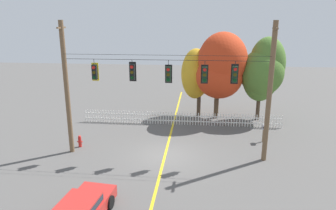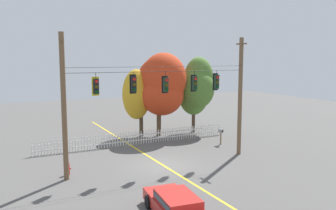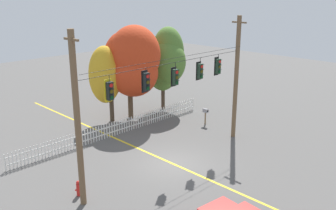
% 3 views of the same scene
% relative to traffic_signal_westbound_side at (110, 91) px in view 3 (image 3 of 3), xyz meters
% --- Properties ---
extents(ground, '(80.00, 80.00, 0.00)m').
position_rel_traffic_signal_westbound_side_xyz_m(ground, '(4.35, -0.01, -5.38)').
color(ground, '#565451').
extents(lane_centerline_stripe, '(0.16, 36.00, 0.01)m').
position_rel_traffic_signal_westbound_side_xyz_m(lane_centerline_stripe, '(4.35, -0.01, -5.38)').
color(lane_centerline_stripe, gold).
rests_on(lane_centerline_stripe, ground).
extents(signal_support_span, '(12.77, 1.10, 8.48)m').
position_rel_traffic_signal_westbound_side_xyz_m(signal_support_span, '(4.35, -0.01, -1.07)').
color(signal_support_span, brown).
rests_on(signal_support_span, ground).
extents(traffic_signal_westbound_side, '(0.43, 0.38, 1.36)m').
position_rel_traffic_signal_westbound_side_xyz_m(traffic_signal_westbound_side, '(0.00, 0.00, 0.00)').
color(traffic_signal_westbound_side, black).
extents(traffic_signal_southbound_primary, '(0.43, 0.38, 1.35)m').
position_rel_traffic_signal_westbound_side_xyz_m(traffic_signal_southbound_primary, '(2.36, 0.00, 0.05)').
color(traffic_signal_southbound_primary, black).
extents(traffic_signal_eastbound_side, '(0.43, 0.38, 1.41)m').
position_rel_traffic_signal_westbound_side_xyz_m(traffic_signal_eastbound_side, '(4.57, -0.00, -0.05)').
color(traffic_signal_eastbound_side, black).
extents(traffic_signal_northbound_primary, '(0.43, 0.38, 1.40)m').
position_rel_traffic_signal_westbound_side_xyz_m(traffic_signal_northbound_primary, '(6.73, 0.00, -0.03)').
color(traffic_signal_northbound_primary, black).
extents(traffic_signal_northbound_secondary, '(0.43, 0.38, 1.39)m').
position_rel_traffic_signal_westbound_side_xyz_m(traffic_signal_northbound_secondary, '(8.50, 0.00, 0.01)').
color(traffic_signal_northbound_secondary, black).
extents(white_picket_fence, '(16.42, 0.06, 1.07)m').
position_rel_traffic_signal_westbound_side_xyz_m(white_picket_fence, '(4.99, 6.11, -4.85)').
color(white_picket_fence, white).
rests_on(white_picket_fence, ground).
extents(autumn_maple_near_fence, '(2.78, 2.47, 6.05)m').
position_rel_traffic_signal_westbound_side_xyz_m(autumn_maple_near_fence, '(6.17, 8.94, -1.61)').
color(autumn_maple_near_fence, '#473828').
rests_on(autumn_maple_near_fence, ground).
extents(autumn_maple_mid, '(4.28, 4.35, 7.52)m').
position_rel_traffic_signal_westbound_side_xyz_m(autumn_maple_mid, '(8.13, 8.23, -0.76)').
color(autumn_maple_mid, brown).
rests_on(autumn_maple_mid, ground).
extents(autumn_oak_far_east, '(3.69, 3.34, 7.15)m').
position_rel_traffic_signal_westbound_side_xyz_m(autumn_oak_far_east, '(11.71, 8.06, -1.09)').
color(autumn_oak_far_east, '#473828').
rests_on(autumn_oak_far_east, ground).
extents(fire_hydrant, '(0.38, 0.22, 0.83)m').
position_rel_traffic_signal_westbound_side_xyz_m(fire_hydrant, '(-1.65, 0.80, -4.97)').
color(fire_hydrant, red).
rests_on(fire_hydrant, ground).
extents(roadside_mailbox, '(0.25, 0.44, 1.30)m').
position_rel_traffic_signal_westbound_side_xyz_m(roadside_mailbox, '(11.08, 2.99, -4.32)').
color(roadside_mailbox, brown).
rests_on(roadside_mailbox, ground).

